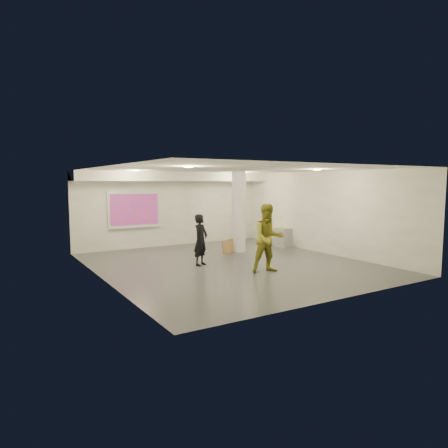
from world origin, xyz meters
TOP-DOWN VIEW (x-y plane):
  - floor at (0.00, 0.00)m, footprint 8.00×9.00m
  - ceiling at (0.00, 0.00)m, footprint 8.00×9.00m
  - wall_back at (0.00, 4.50)m, footprint 8.00×0.01m
  - wall_front at (0.00, -4.50)m, footprint 8.00×0.01m
  - wall_left at (-4.00, 0.00)m, footprint 0.01×9.00m
  - wall_right at (4.00, 0.00)m, footprint 0.01×9.00m
  - soffit_band at (0.00, 3.95)m, footprint 8.00×1.10m
  - downlight_nw at (-2.20, 2.50)m, footprint 0.22×0.22m
  - downlight_ne at (2.20, 2.50)m, footprint 0.22×0.22m
  - downlight_sw at (-2.20, -1.50)m, footprint 0.22×0.22m
  - downlight_se at (2.20, -1.50)m, footprint 0.22×0.22m
  - column at (1.50, 1.80)m, footprint 0.52×0.52m
  - projection_screen at (-1.60, 4.45)m, footprint 2.10×0.13m
  - credenza at (3.72, 2.23)m, footprint 0.61×1.29m
  - papers_stack at (3.72, 2.37)m, footprint 0.28×0.35m
  - postit_pad at (3.68, 2.22)m, footprint 0.31×0.36m
  - cardboard_back at (1.24, 1.78)m, footprint 0.49×0.30m
  - cardboard_front at (0.92, 1.69)m, footprint 0.44×0.18m
  - woman at (-0.89, 0.35)m, footprint 0.70×0.63m
  - man at (0.33, -1.51)m, footprint 1.13×0.99m

SIDE VIEW (x-z plane):
  - floor at x=0.00m, z-range -0.01..0.01m
  - cardboard_front at x=0.92m, z-range 0.00..0.47m
  - cardboard_back at x=1.24m, z-range 0.00..0.52m
  - credenza at x=3.72m, z-range 0.00..0.73m
  - papers_stack at x=3.72m, z-range 0.73..0.76m
  - postit_pad at x=3.68m, z-range 0.73..0.76m
  - woman at x=-0.89m, z-range 0.00..1.61m
  - man at x=0.33m, z-range 0.00..1.98m
  - wall_back at x=0.00m, z-range 0.00..3.00m
  - wall_front at x=0.00m, z-range 0.00..3.00m
  - wall_left at x=-4.00m, z-range 0.00..3.00m
  - wall_right at x=4.00m, z-range 0.00..3.00m
  - column at x=1.50m, z-range 0.00..3.00m
  - projection_screen at x=-1.60m, z-range 0.82..2.24m
  - soffit_band at x=0.00m, z-range 2.64..3.00m
  - downlight_nw at x=-2.20m, z-range 2.97..2.99m
  - downlight_ne at x=2.20m, z-range 2.97..2.99m
  - downlight_sw at x=-2.20m, z-range 2.97..2.99m
  - downlight_se at x=2.20m, z-range 2.97..2.99m
  - ceiling at x=0.00m, z-range 3.00..3.00m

